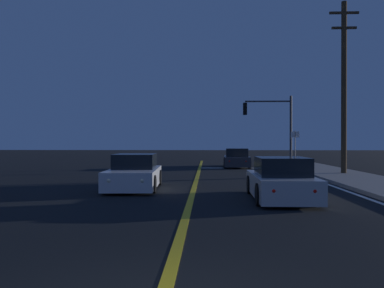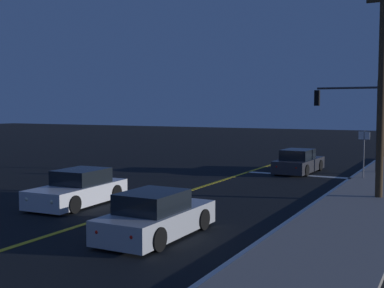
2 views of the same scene
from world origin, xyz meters
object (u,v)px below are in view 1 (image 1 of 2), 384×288
car_parked_curb_charcoal (237,159)px  street_sign_corner (295,143)px  utility_pole_right (344,85)px  traffic_signal_near_right (273,119)px  car_lead_oncoming_white (134,174)px  car_far_approaching_silver (281,181)px

car_parked_curb_charcoal → street_sign_corner: street_sign_corner is taller
street_sign_corner → utility_pole_right: bearing=-75.3°
street_sign_corner → traffic_signal_near_right: bearing=110.4°
car_lead_oncoming_white → car_parked_curb_charcoal: size_ratio=0.98×
utility_pole_right → street_sign_corner: 6.35m
utility_pole_right → street_sign_corner: (-1.40, 5.35, -3.11)m
car_far_approaching_silver → street_sign_corner: (3.56, 14.21, 1.13)m
traffic_signal_near_right → street_sign_corner: size_ratio=2.04×
car_parked_curb_charcoal → street_sign_corner: 4.26m
car_far_approaching_silver → car_lead_oncoming_white: 5.80m
car_lead_oncoming_white → street_sign_corner: bearing=-129.7°
car_parked_curb_charcoal → car_far_approaching_silver: bearing=-86.8°
car_far_approaching_silver → street_sign_corner: 14.70m
car_parked_curb_charcoal → traffic_signal_near_right: 4.15m
traffic_signal_near_right → utility_pole_right: bearing=106.7°
car_far_approaching_silver → traffic_signal_near_right: bearing=81.9°
traffic_signal_near_right → street_sign_corner: (1.04, -2.80, -1.76)m
car_far_approaching_silver → car_parked_curb_charcoal: bearing=91.1°
utility_pole_right → traffic_signal_near_right: bearing=106.7°
car_far_approaching_silver → street_sign_corner: bearing=76.3°
car_far_approaching_silver → utility_pole_right: 11.00m
car_far_approaching_silver → car_lead_oncoming_white: size_ratio=0.97×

